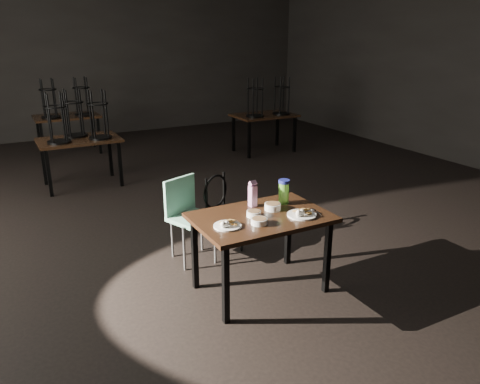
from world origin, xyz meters
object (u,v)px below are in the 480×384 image
school_chair (188,212)px  juice_carton (253,194)px  water_bottle (284,191)px  bentwood_chair (223,206)px  main_table (261,224)px

school_chair → juice_carton: bearing=-81.7°
water_bottle → bentwood_chair: size_ratio=0.28×
water_bottle → bentwood_chair: (-0.26, 0.80, -0.37)m
school_chair → main_table: bearing=-91.0°
juice_carton → bentwood_chair: juice_carton is taller
main_table → bentwood_chair: bearing=84.6°
water_bottle → bentwood_chair: bearing=107.8°
juice_carton → school_chair: 0.85m
main_table → water_bottle: bearing=26.0°
juice_carton → bentwood_chair: (0.04, 0.73, -0.37)m
bentwood_chair → water_bottle: bearing=-96.9°
school_chair → bentwood_chair: bearing=-14.6°
water_bottle → school_chair: water_bottle is taller
bentwood_chair → school_chair: size_ratio=0.95×
juice_carton → school_chair: (-0.39, 0.68, -0.34)m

